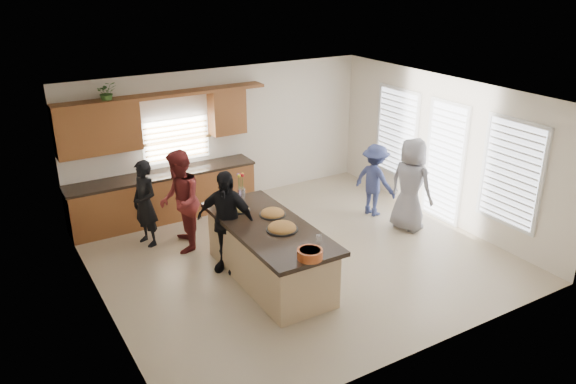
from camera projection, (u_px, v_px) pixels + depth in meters
floor at (298, 256)px, 9.71m from camera, size 6.50×6.50×0.00m
room_shell at (299, 152)px, 9.00m from camera, size 6.52×6.02×2.81m
back_cabinetry at (160, 175)px, 10.84m from camera, size 4.08×0.66×2.46m
right_wall_glazing at (447, 155)px, 10.63m from camera, size 0.06×4.00×2.25m
island at (269, 254)px, 8.85m from camera, size 1.17×2.71×0.95m
platter_front at (282, 228)px, 8.49m from camera, size 0.49×0.49×0.20m
platter_mid at (273, 214)px, 8.99m from camera, size 0.43×0.43×0.17m
platter_back at (240, 209)px, 9.16m from camera, size 0.33×0.33×0.13m
salad_bowl at (310, 254)px, 7.65m from camera, size 0.36×0.36×0.13m
clear_cup at (319, 239)px, 8.12m from camera, size 0.08×0.08×0.11m
plate_stack at (234, 201)px, 9.47m from camera, size 0.21×0.21×0.05m
flower_vase at (241, 186)px, 9.60m from camera, size 0.14×0.14×0.45m
potted_plant at (107, 92)px, 9.91m from camera, size 0.36×0.32×0.38m
woman_left_back at (145, 203)px, 9.87m from camera, size 0.53×0.66×1.57m
woman_left_mid at (180, 202)px, 9.64m from camera, size 0.93×1.05×1.81m
woman_left_front at (226, 221)px, 8.99m from camera, size 0.98×1.04×1.73m
woman_right_back at (375, 180)px, 11.09m from camera, size 0.74×1.04×1.46m
woman_right_front at (411, 185)px, 10.41m from camera, size 0.76×0.98×1.79m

